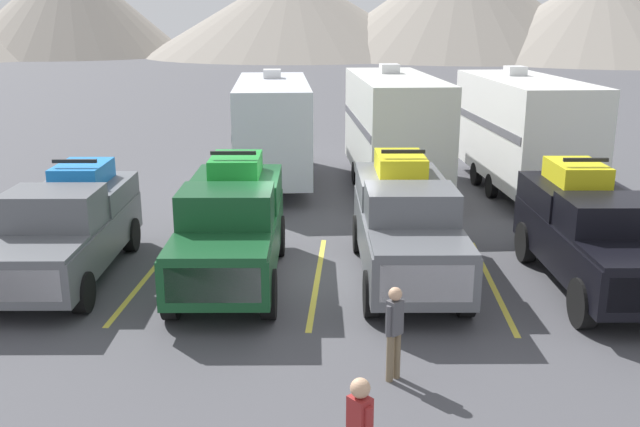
% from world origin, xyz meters
% --- Properties ---
extents(ground_plane, '(240.00, 240.00, 0.00)m').
position_xyz_m(ground_plane, '(0.00, 0.00, 0.00)').
color(ground_plane, '#47474C').
extents(pickup_truck_a, '(2.38, 5.60, 2.43)m').
position_xyz_m(pickup_truck_a, '(-5.45, -0.41, 1.12)').
color(pickup_truck_a, '#595B60').
rests_on(pickup_truck_a, ground).
extents(pickup_truck_b, '(2.40, 5.53, 2.68)m').
position_xyz_m(pickup_truck_b, '(-1.84, -0.48, 1.23)').
color(pickup_truck_b, '#144723').
rests_on(pickup_truck_b, ground).
extents(pickup_truck_c, '(2.36, 5.76, 2.67)m').
position_xyz_m(pickup_truck_c, '(1.90, -0.09, 1.22)').
color(pickup_truck_c, '#595B60').
rests_on(pickup_truck_c, ground).
extents(pickup_truck_d, '(2.33, 5.45, 2.61)m').
position_xyz_m(pickup_truck_d, '(5.75, -0.47, 1.19)').
color(pickup_truck_d, black).
rests_on(pickup_truck_d, ground).
extents(lot_stripe_b, '(0.12, 5.50, 0.01)m').
position_xyz_m(lot_stripe_b, '(-3.75, -0.38, 0.00)').
color(lot_stripe_b, gold).
rests_on(lot_stripe_b, ground).
extents(lot_stripe_c, '(0.12, 5.50, 0.01)m').
position_xyz_m(lot_stripe_c, '(0.00, -0.38, 0.00)').
color(lot_stripe_c, gold).
rests_on(lot_stripe_c, ground).
extents(lot_stripe_d, '(0.12, 5.50, 0.01)m').
position_xyz_m(lot_stripe_d, '(3.75, -0.38, 0.00)').
color(lot_stripe_d, gold).
rests_on(lot_stripe_d, ground).
extents(camper_trailer_a, '(3.20, 8.74, 3.74)m').
position_xyz_m(camper_trailer_a, '(-2.05, 8.79, 1.97)').
color(camper_trailer_a, silver).
rests_on(camper_trailer_a, ground).
extents(camper_trailer_b, '(3.25, 8.76, 3.99)m').
position_xyz_m(camper_trailer_b, '(1.95, 7.94, 2.10)').
color(camper_trailer_b, silver).
rests_on(camper_trailer_b, ground).
extents(camper_trailer_c, '(3.39, 8.68, 3.93)m').
position_xyz_m(camper_trailer_c, '(6.08, 8.08, 2.07)').
color(camper_trailer_c, white).
rests_on(camper_trailer_c, ground).
extents(person_b, '(0.29, 0.29, 1.55)m').
position_xyz_m(person_b, '(1.46, -4.74, 0.89)').
color(person_b, '#726047').
rests_on(person_b, ground).
extents(mountain_ridge, '(158.04, 47.70, 14.35)m').
position_xyz_m(mountain_ridge, '(-0.11, 86.34, 6.12)').
color(mountain_ridge, gray).
rests_on(mountain_ridge, ground).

